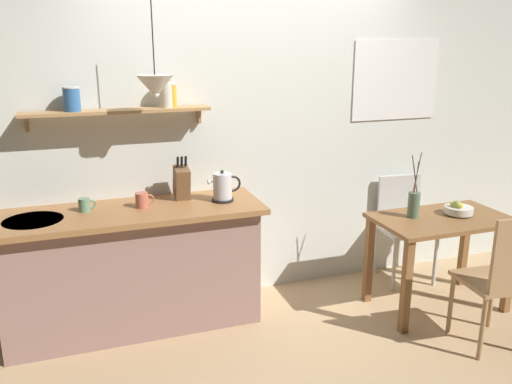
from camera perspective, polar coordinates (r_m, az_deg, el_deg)
The scene contains 14 objects.
ground_plane at distance 4.06m, azimuth 2.57°, elevation -13.81°, with size 14.00×14.00×0.00m, color tan.
back_wall at distance 4.25m, azimuth 2.13°, elevation 6.99°, with size 6.80×0.11×2.70m.
kitchen_counter at distance 3.92m, azimuth -12.99°, elevation -7.91°, with size 1.83×0.63×0.90m.
wall_shelf at distance 3.80m, azimuth -13.65°, elevation 9.17°, with size 1.27×0.20×0.33m.
dining_table at distance 4.28m, azimuth 19.18°, elevation -4.22°, with size 1.02×0.61×0.73m.
dining_chair_near at distance 3.86m, azimuth 24.74°, elevation -8.18°, with size 0.43×0.44×0.97m.
dining_chair_far at distance 4.76m, azimuth 15.48°, elevation -3.00°, with size 0.47×0.43×0.89m.
fruit_bowl at distance 4.32m, azimuth 20.82°, elevation -1.72°, with size 0.21×0.21×0.12m.
twig_vase at distance 4.14m, azimuth 16.52°, elevation -1.22°, with size 0.09×0.09×0.49m.
electric_kettle at distance 3.82m, azimuth -3.57°, elevation 0.51°, with size 0.24×0.16×0.23m.
knife_block at distance 3.89m, azimuth -7.96°, elevation 1.07°, with size 0.10×0.19×0.33m.
coffee_mug_by_sink at distance 3.78m, azimuth -17.83°, elevation -1.31°, with size 0.12×0.08×0.09m.
coffee_mug_spare at distance 3.76m, azimuth -12.07°, elevation -0.85°, with size 0.13×0.09×0.10m.
pendant_lamp at distance 3.56m, azimuth -10.73°, elevation 11.06°, with size 0.24×0.24×0.64m.
Camera 1 is at (-1.32, -3.26, 2.02)m, focal length 37.39 mm.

